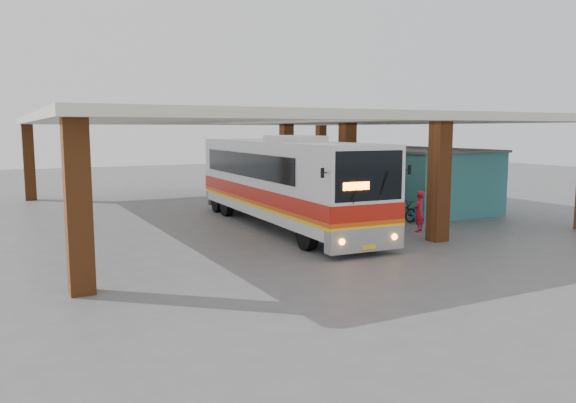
# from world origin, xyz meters

# --- Properties ---
(ground) EXTENTS (90.00, 90.00, 0.00)m
(ground) POSITION_xyz_m (0.00, 0.00, 0.00)
(ground) COLOR #515154
(ground) RESTS_ON ground
(brick_columns) EXTENTS (20.10, 21.60, 4.35)m
(brick_columns) POSITION_xyz_m (1.43, 5.00, 2.17)
(brick_columns) COLOR brown
(brick_columns) RESTS_ON ground
(canopy_roof) EXTENTS (21.00, 23.00, 0.30)m
(canopy_roof) POSITION_xyz_m (0.50, 6.50, 4.50)
(canopy_roof) COLOR beige
(canopy_roof) RESTS_ON brick_columns
(shop_building) EXTENTS (5.20, 8.20, 3.11)m
(shop_building) POSITION_xyz_m (7.49, 4.00, 1.56)
(shop_building) COLOR teal
(shop_building) RESTS_ON ground
(coach_bus) EXTENTS (3.34, 13.23, 3.82)m
(coach_bus) POSITION_xyz_m (-0.65, 2.28, 1.90)
(coach_bus) COLOR silver
(coach_bus) RESTS_ON ground
(motorcycle) EXTENTS (1.93, 0.86, 0.98)m
(motorcycle) POSITION_xyz_m (4.16, 0.57, 0.49)
(motorcycle) COLOR black
(motorcycle) RESTS_ON ground
(pedestrian) EXTENTS (0.72, 0.65, 1.65)m
(pedestrian) POSITION_xyz_m (3.64, -1.23, 0.82)
(pedestrian) COLOR red
(pedestrian) RESTS_ON ground
(red_chair) EXTENTS (0.59, 0.59, 0.89)m
(red_chair) POSITION_xyz_m (5.10, 5.81, 0.41)
(red_chair) COLOR red
(red_chair) RESTS_ON ground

